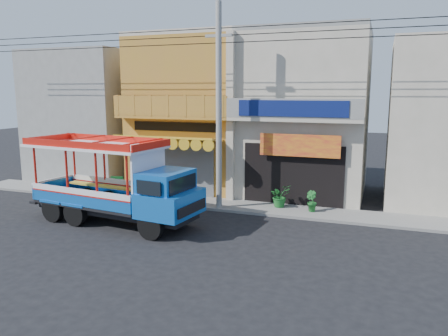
{
  "coord_description": "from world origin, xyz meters",
  "views": [
    {
      "loc": [
        5.71,
        -14.58,
        5.28
      ],
      "look_at": [
        -0.47,
        2.5,
        2.08
      ],
      "focal_mm": 35.0,
      "sensor_mm": 36.0,
      "label": 1
    }
  ],
  "objects_px": {
    "utility_pole": "(222,97)",
    "green_sign": "(117,188)",
    "potted_plant_b": "(311,201)",
    "songthaew_truck": "(124,185)",
    "potted_plant_a": "(280,196)"
  },
  "relations": [
    {
      "from": "utility_pole",
      "to": "green_sign",
      "type": "height_order",
      "value": "utility_pole"
    },
    {
      "from": "green_sign",
      "to": "utility_pole",
      "type": "bearing_deg",
      "value": -3.38
    },
    {
      "from": "utility_pole",
      "to": "songthaew_truck",
      "type": "bearing_deg",
      "value": -130.11
    },
    {
      "from": "utility_pole",
      "to": "potted_plant_a",
      "type": "height_order",
      "value": "utility_pole"
    },
    {
      "from": "green_sign",
      "to": "potted_plant_b",
      "type": "height_order",
      "value": "green_sign"
    },
    {
      "from": "potted_plant_a",
      "to": "potted_plant_b",
      "type": "bearing_deg",
      "value": -59.57
    },
    {
      "from": "utility_pole",
      "to": "potted_plant_a",
      "type": "xyz_separation_m",
      "value": [
        2.41,
        1.02,
        -4.4
      ]
    },
    {
      "from": "songthaew_truck",
      "to": "potted_plant_b",
      "type": "distance_m",
      "value": 7.97
    },
    {
      "from": "utility_pole",
      "to": "potted_plant_b",
      "type": "height_order",
      "value": "utility_pole"
    },
    {
      "from": "utility_pole",
      "to": "potted_plant_b",
      "type": "xyz_separation_m",
      "value": [
        3.87,
        0.74,
        -4.46
      ]
    },
    {
      "from": "songthaew_truck",
      "to": "potted_plant_b",
      "type": "xyz_separation_m",
      "value": [
        6.73,
        4.14,
        -1.08
      ]
    },
    {
      "from": "songthaew_truck",
      "to": "green_sign",
      "type": "height_order",
      "value": "songthaew_truck"
    },
    {
      "from": "utility_pole",
      "to": "songthaew_truck",
      "type": "distance_m",
      "value": 5.59
    },
    {
      "from": "green_sign",
      "to": "songthaew_truck",
      "type": "bearing_deg",
      "value": -52.75
    },
    {
      "from": "songthaew_truck",
      "to": "potted_plant_b",
      "type": "relative_size",
      "value": 8.42
    }
  ]
}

